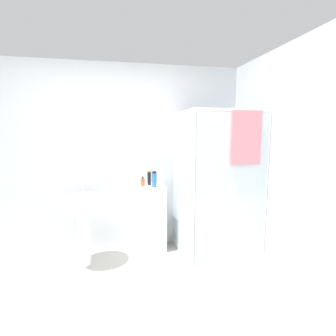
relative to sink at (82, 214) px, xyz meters
name	(u,v)px	position (x,y,z in m)	size (l,w,h in m)	color
ground_plane	(128,336)	(0.45, -1.25, -0.64)	(12.00, 12.00, 0.00)	#B2AFA8
wall_back	(119,158)	(0.45, 0.45, 0.61)	(6.40, 0.06, 2.50)	silver
wall_right	(324,175)	(2.15, -1.25, 0.61)	(0.06, 6.40, 2.50)	silver
shower_enclosure	(213,220)	(1.61, -0.12, -0.15)	(0.91, 0.94, 1.86)	white
vanity_cabinet	(149,218)	(0.83, 0.26, -0.20)	(0.44, 0.34, 0.89)	white
sink	(82,214)	(0.00, 0.00, 0.00)	(0.52, 0.52, 0.98)	white
soap_dispenser	(143,182)	(0.75, 0.26, 0.30)	(0.06, 0.06, 0.13)	#E5562D
shampoo_bottle_tall_black	(149,178)	(0.85, 0.31, 0.35)	(0.05, 0.05, 0.21)	black
shampoo_bottle_blue	(154,179)	(0.90, 0.19, 0.35)	(0.06, 0.06, 0.21)	#2D66A3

